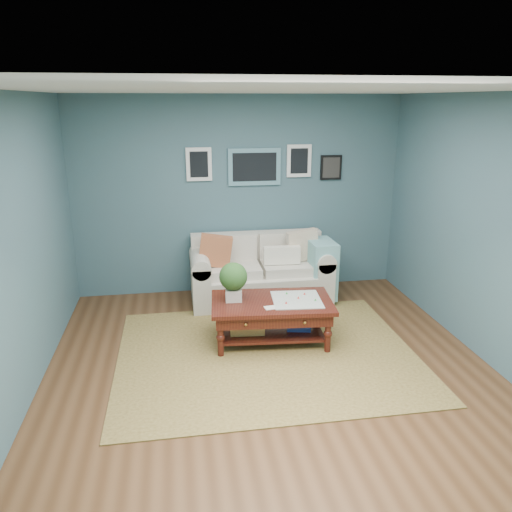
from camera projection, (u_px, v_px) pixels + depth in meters
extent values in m
plane|color=brown|center=(273.00, 377.00, 4.93)|extent=(5.00, 5.00, 0.00)
plane|color=white|center=(277.00, 90.00, 4.12)|extent=(5.00, 5.00, 0.00)
cube|color=#405C67|center=(239.00, 196.00, 6.88)|extent=(4.50, 0.02, 2.70)
cube|color=#405C67|center=(388.00, 405.00, 2.17)|extent=(4.50, 0.02, 2.70)
cube|color=#405C67|center=(12.00, 258.00, 4.18)|extent=(0.02, 5.00, 2.70)
cube|color=#405C67|center=(501.00, 236.00, 4.87)|extent=(0.02, 5.00, 2.70)
cube|color=#5C8C9A|center=(254.00, 167.00, 6.77)|extent=(0.72, 0.03, 0.50)
cube|color=black|center=(255.00, 167.00, 6.75)|extent=(0.60, 0.01, 0.38)
cube|color=white|center=(199.00, 164.00, 6.64)|extent=(0.34, 0.03, 0.44)
cube|color=white|center=(299.00, 161.00, 6.84)|extent=(0.34, 0.03, 0.44)
cube|color=black|center=(331.00, 167.00, 6.94)|extent=(0.30, 0.03, 0.34)
cube|color=brown|center=(267.00, 354.00, 5.37)|extent=(3.16, 2.52, 0.01)
cube|color=beige|center=(260.00, 286.00, 6.77)|extent=(1.38, 0.85, 0.41)
cube|color=beige|center=(256.00, 248.00, 6.95)|extent=(1.80, 0.21, 0.47)
cube|color=beige|center=(201.00, 283.00, 6.62)|extent=(0.23, 0.85, 0.60)
cube|color=beige|center=(318.00, 276.00, 6.87)|extent=(0.23, 0.85, 0.60)
cylinder|color=beige|center=(200.00, 261.00, 6.53)|extent=(0.25, 0.85, 0.25)
cylinder|color=beige|center=(319.00, 255.00, 6.78)|extent=(0.25, 0.85, 0.25)
cube|color=beige|center=(234.00, 270.00, 6.58)|extent=(0.70, 0.54, 0.13)
cube|color=beige|center=(288.00, 267.00, 6.70)|extent=(0.70, 0.54, 0.13)
cube|color=beige|center=(231.00, 247.00, 6.77)|extent=(0.70, 0.12, 0.35)
cube|color=beige|center=(284.00, 245.00, 6.88)|extent=(0.70, 0.12, 0.35)
cube|color=#D05937|center=(215.00, 251.00, 6.47)|extent=(0.47, 0.17, 0.46)
cube|color=silver|center=(303.00, 245.00, 6.72)|extent=(0.46, 0.17, 0.45)
cube|color=white|center=(282.00, 255.00, 6.59)|extent=(0.48, 0.12, 0.23)
cube|color=#80C2C2|center=(321.00, 269.00, 6.72)|extent=(0.33, 0.53, 0.78)
cube|color=black|center=(272.00, 303.00, 5.51)|extent=(1.39, 0.88, 0.04)
cube|color=black|center=(272.00, 310.00, 5.54)|extent=(1.29, 0.79, 0.13)
cube|color=black|center=(272.00, 331.00, 5.62)|extent=(1.17, 0.67, 0.03)
sphere|color=gold|center=(246.00, 325.00, 5.18)|extent=(0.03, 0.03, 0.03)
sphere|color=gold|center=(305.00, 323.00, 5.23)|extent=(0.03, 0.03, 0.03)
cylinder|color=black|center=(220.00, 337.00, 5.26)|extent=(0.07, 0.07, 0.45)
cylinder|color=black|center=(328.00, 333.00, 5.35)|extent=(0.07, 0.07, 0.45)
cylinder|color=black|center=(220.00, 314.00, 5.83)|extent=(0.07, 0.07, 0.45)
cylinder|color=black|center=(317.00, 311.00, 5.92)|extent=(0.07, 0.07, 0.45)
cube|color=beige|center=(234.00, 294.00, 5.51)|extent=(0.19, 0.19, 0.13)
sphere|color=#27501F|center=(233.00, 276.00, 5.45)|extent=(0.31, 0.31, 0.31)
cube|color=silver|center=(297.00, 300.00, 5.53)|extent=(0.57, 0.57, 0.01)
cube|color=tan|center=(247.00, 322.00, 5.56)|extent=(0.40, 0.30, 0.22)
cube|color=navy|center=(299.00, 324.00, 5.64)|extent=(0.28, 0.22, 0.12)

